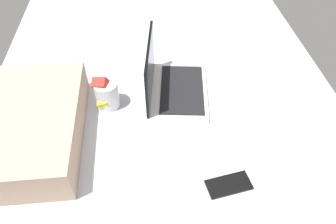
{
  "coord_description": "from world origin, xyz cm",
  "views": [
    {
      "loc": [
        -109.57,
        6.89,
        105.64
      ],
      "look_at": [
        -31.45,
        -0.6,
        24.0
      ],
      "focal_mm": 33.92,
      "sensor_mm": 36.0,
      "label": 1
    }
  ],
  "objects": [
    {
      "name": "bed_mattress",
      "position": [
        0.0,
        0.0,
        9.0
      ],
      "size": [
        180.0,
        140.0,
        18.0
      ],
      "primitive_type": "cube",
      "color": "#B7BCC6",
      "rests_on": "ground"
    },
    {
      "name": "pillow",
      "position": [
        -33.89,
        48.0,
        24.5
      ],
      "size": [
        52.0,
        36.0,
        13.0
      ],
      "primitive_type": "cube",
      "color": "tan",
      "rests_on": "bed_mattress"
    },
    {
      "name": "cell_phone",
      "position": [
        -59.36,
        -17.01,
        18.4
      ],
      "size": [
        9.15,
        14.98,
        0.8
      ],
      "primitive_type": "cube",
      "rotation": [
        0.0,
        0.0,
        0.18
      ],
      "color": "black",
      "rests_on": "bed_mattress"
    },
    {
      "name": "snack_cup",
      "position": [
        -19.8,
        21.66,
        23.9
      ],
      "size": [
        9.42,
        9.7,
        14.06
      ],
      "color": "silver",
      "rests_on": "bed_mattress"
    },
    {
      "name": "laptop",
      "position": [
        -14.95,
        -3.27,
        22.41
      ],
      "size": [
        35.57,
        26.88,
        23.0
      ],
      "rotation": [
        0.0,
        0.0,
        -0.12
      ],
      "color": "silver",
      "rests_on": "bed_mattress"
    }
  ]
}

